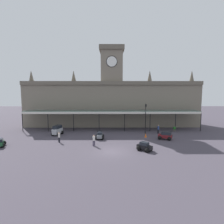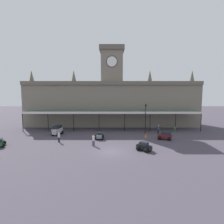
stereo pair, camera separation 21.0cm
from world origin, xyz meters
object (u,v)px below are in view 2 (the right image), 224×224
(car_black_sedan, at_px, (144,147))
(victorian_lamppost, at_px, (146,115))
(traffic_cone, at_px, (146,135))
(car_maroon_estate, at_px, (165,136))
(pedestrian_crossing_forecourt, at_px, (94,140))
(car_green_sedan, at_px, (0,143))
(car_grey_sedan, at_px, (100,136))
(pedestrian_beside_cars, at_px, (159,129))
(car_silver_van, at_px, (58,131))
(planter_by_canopy, at_px, (175,129))
(pedestrian_near_entrance, at_px, (59,137))

(car_black_sedan, bearing_deg, victorian_lamppost, 78.90)
(traffic_cone, bearing_deg, car_maroon_estate, -26.47)
(pedestrian_crossing_forecourt, xyz_separation_m, traffic_cone, (8.65, 5.03, -0.54))
(car_green_sedan, xyz_separation_m, traffic_cone, (22.40, 5.26, -0.13))
(car_grey_sedan, bearing_deg, pedestrian_beside_cars, 18.78)
(car_silver_van, relative_size, planter_by_canopy, 2.66)
(pedestrian_crossing_forecourt, relative_size, victorian_lamppost, 0.29)
(car_black_sedan, distance_m, victorian_lamppost, 10.39)
(car_silver_van, bearing_deg, victorian_lamppost, 2.81)
(car_black_sedan, bearing_deg, pedestrian_near_entrance, 162.51)
(car_maroon_estate, distance_m, pedestrian_crossing_forecourt, 12.18)
(pedestrian_crossing_forecourt, relative_size, planter_by_canopy, 1.74)
(pedestrian_near_entrance, xyz_separation_m, pedestrian_beside_cars, (17.23, 5.87, 0.00))
(pedestrian_crossing_forecourt, bearing_deg, pedestrian_beside_cars, 33.85)
(car_silver_van, height_order, planter_by_canopy, car_silver_van)
(pedestrian_beside_cars, height_order, victorian_lamppost, victorian_lamppost)
(car_grey_sedan, relative_size, pedestrian_beside_cars, 1.23)
(pedestrian_near_entrance, distance_m, pedestrian_beside_cars, 18.20)
(traffic_cone, bearing_deg, victorian_lamppost, 81.27)
(car_grey_sedan, distance_m, car_green_sedan, 14.99)
(car_green_sedan, distance_m, victorian_lamppost, 24.30)
(car_silver_van, distance_m, traffic_cone, 16.12)
(victorian_lamppost, distance_m, planter_by_canopy, 7.22)
(pedestrian_near_entrance, bearing_deg, pedestrian_crossing_forecourt, -18.41)
(pedestrian_near_entrance, distance_m, planter_by_canopy, 22.34)
(pedestrian_near_entrance, relative_size, victorian_lamppost, 0.29)
(pedestrian_crossing_forecourt, bearing_deg, car_green_sedan, -179.04)
(traffic_cone, bearing_deg, pedestrian_beside_cars, 43.16)
(car_grey_sedan, bearing_deg, victorian_lamppost, 23.01)
(car_silver_van, relative_size, car_green_sedan, 1.14)
(car_black_sedan, bearing_deg, car_maroon_estate, 51.48)
(pedestrian_beside_cars, bearing_deg, car_green_sedan, -162.49)
(car_grey_sedan, relative_size, car_silver_van, 0.81)
(victorian_lamppost, bearing_deg, pedestrian_near_entrance, -158.73)
(car_maroon_estate, bearing_deg, car_green_sedan, -171.58)
(car_maroon_estate, relative_size, traffic_cone, 3.28)
(car_maroon_estate, height_order, car_grey_sedan, car_maroon_estate)
(car_green_sedan, bearing_deg, car_silver_van, 47.79)
(pedestrian_near_entrance, bearing_deg, car_black_sedan, -17.49)
(pedestrian_near_entrance, relative_size, traffic_cone, 2.26)
(car_green_sedan, bearing_deg, pedestrian_near_entrance, 14.66)
(car_maroon_estate, distance_m, traffic_cone, 3.36)
(car_grey_sedan, xyz_separation_m, pedestrian_crossing_forecourt, (-0.62, -4.03, 0.41))
(car_maroon_estate, height_order, victorian_lamppost, victorian_lamppost)
(car_black_sedan, bearing_deg, pedestrian_beside_cars, 65.91)
(car_maroon_estate, relative_size, pedestrian_beside_cars, 1.45)
(car_black_sedan, distance_m, traffic_cone, 7.33)
(pedestrian_beside_cars, xyz_separation_m, traffic_cone, (-2.91, -2.73, -0.54))
(pedestrian_near_entrance, height_order, planter_by_canopy, pedestrian_near_entrance)
(pedestrian_beside_cars, distance_m, planter_by_canopy, 4.19)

